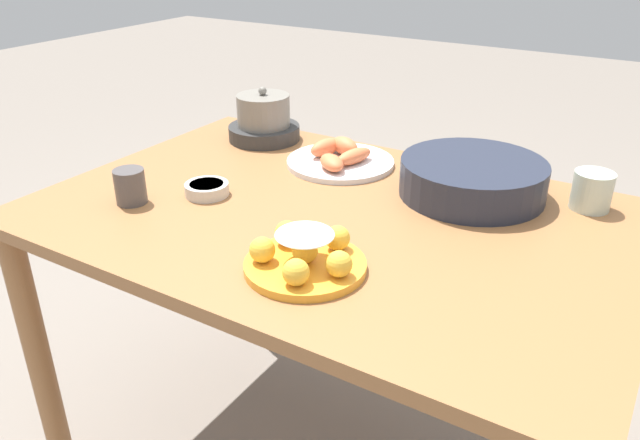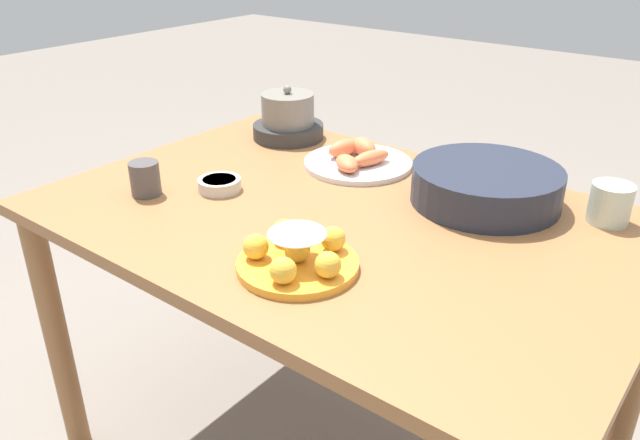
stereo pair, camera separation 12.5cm
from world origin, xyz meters
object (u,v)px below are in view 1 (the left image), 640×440
dining_table (332,251)px  seafood_platter (340,158)px  cup_far (592,191)px  warming_pot (264,121)px  sauce_bowl (207,189)px  cake_plate (305,256)px  cup_near (130,186)px  serving_bowl (473,177)px

dining_table → seafood_platter: bearing=116.7°
cup_far → seafood_platter: bearing=-174.5°
seafood_platter → warming_pot: warming_pot is taller
dining_table → sauce_bowl: (-0.29, -0.08, 0.12)m
cake_plate → warming_pot: bearing=131.8°
seafood_platter → cup_near: 0.54m
serving_bowl → seafood_platter: 0.36m
sauce_bowl → seafood_platter: (0.17, 0.33, 0.00)m
dining_table → cup_near: (-0.41, -0.20, 0.14)m
cup_far → warming_pot: bearing=179.7°
dining_table → serving_bowl: 0.37m
dining_table → serving_bowl: size_ratio=3.91×
cake_plate → serving_bowl: serving_bowl is taller
serving_bowl → sauce_bowl: size_ratio=3.28×
dining_table → seafood_platter: 0.31m
dining_table → cake_plate: (0.08, -0.24, 0.13)m
dining_table → warming_pot: bearing=142.8°
serving_bowl → warming_pot: bearing=173.6°
serving_bowl → cup_far: bearing=15.3°
sauce_bowl → seafood_platter: 0.37m
cake_plate → serving_bowl: size_ratio=0.68×
cake_plate → warming_pot: size_ratio=1.11×
serving_bowl → seafood_platter: serving_bowl is taller
dining_table → cup_far: size_ratio=15.11×
cake_plate → seafood_platter: cake_plate is taller
cake_plate → serving_bowl: bearing=73.3°
cake_plate → sauce_bowl: cake_plate is taller
cake_plate → sauce_bowl: (-0.38, 0.17, -0.01)m
cup_near → cup_far: bearing=29.8°
warming_pot → sauce_bowl: bearing=-72.7°
cup_near → warming_pot: (-0.01, 0.52, 0.02)m
sauce_bowl → warming_pot: size_ratio=0.50×
cup_near → cup_far: 1.03m
dining_table → cup_far: (0.48, 0.31, 0.14)m
sauce_bowl → cup_near: 0.17m
cake_plate → seafood_platter: (-0.21, 0.50, -0.01)m
serving_bowl → warming_pot: size_ratio=1.63×
serving_bowl → dining_table: bearing=-133.4°
cup_near → serving_bowl: bearing=34.6°
cup_near → warming_pot: warming_pot is taller
serving_bowl → cup_far: same height
dining_table → sauce_bowl: sauce_bowl is taller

